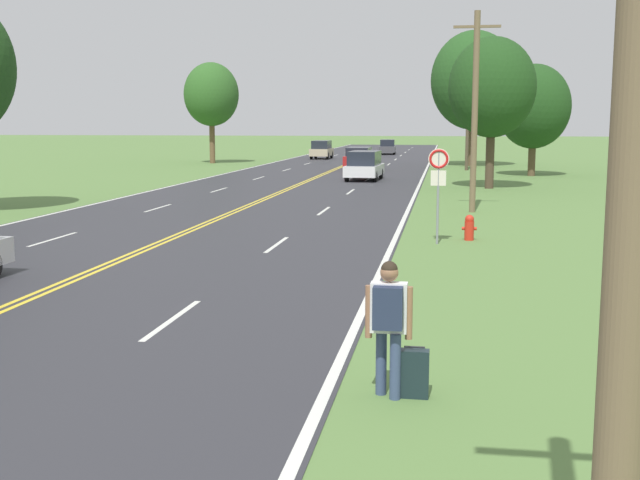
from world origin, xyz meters
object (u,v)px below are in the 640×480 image
at_px(tree_left_verge, 492,88).
at_px(tree_behind_sign, 211,95).
at_px(tree_mid_treeline, 474,81).
at_px(traffic_sign, 439,172).
at_px(fire_hydrant, 469,227).
at_px(car_white_van_mid_near, 364,165).
at_px(tree_right_cluster, 534,107).
at_px(car_red_suv_mid_far, 359,158).
at_px(car_champagne_van_receding, 322,149).
at_px(car_dark_grey_sedan_distant, 387,147).
at_px(hitchhiker_person, 389,315).
at_px(suitcase, 414,374).

distance_m(tree_left_verge, tree_behind_sign, 32.34).
xyz_separation_m(tree_left_verge, tree_behind_sign, (-22.31, 23.40, 0.53)).
xyz_separation_m(tree_behind_sign, tree_mid_treeline, (22.02, -0.95, 0.96)).
xyz_separation_m(traffic_sign, tree_mid_treeline, (2.21, 42.93, 4.70)).
height_order(fire_hydrant, car_white_van_mid_near, car_white_van_mid_near).
relative_size(fire_hydrant, tree_right_cluster, 0.11).
xyz_separation_m(car_red_suv_mid_far, car_champagne_van_receding, (-5.63, 18.41, -0.01)).
distance_m(traffic_sign, tree_right_cluster, 31.87).
distance_m(fire_hydrant, car_champagne_van_receding, 53.99).
height_order(tree_behind_sign, car_white_van_mid_near, tree_behind_sign).
height_order(tree_mid_treeline, tree_right_cluster, tree_mid_treeline).
bearing_deg(tree_right_cluster, traffic_sign, -100.46).
distance_m(car_white_van_mid_near, car_dark_grey_sedan_distant, 40.19).
distance_m(hitchhiker_person, fire_hydrant, 14.44).
xyz_separation_m(suitcase, traffic_sign, (0.13, 13.32, 1.79)).
bearing_deg(tree_left_verge, tree_mid_treeline, 90.74).
distance_m(tree_behind_sign, car_white_van_mid_near, 24.15).
bearing_deg(suitcase, car_white_van_mid_near, 7.23).
relative_size(tree_left_verge, car_red_suv_mid_far, 1.67).
height_order(tree_right_cluster, car_dark_grey_sedan_distant, tree_right_cluster).
distance_m(tree_mid_treeline, car_dark_grey_sedan_distant, 25.14).
relative_size(tree_left_verge, car_champagne_van_receding, 1.99).
bearing_deg(hitchhiker_person, tree_right_cluster, -7.49).
bearing_deg(car_red_suv_mid_far, tree_left_verge, 30.43).
height_order(hitchhiker_person, car_white_van_mid_near, hitchhiker_person).
xyz_separation_m(hitchhiker_person, car_red_suv_mid_far, (-5.66, 48.42, -0.17)).
bearing_deg(fire_hydrant, tree_left_verge, 85.44).
height_order(hitchhiker_person, tree_right_cluster, tree_right_cluster).
relative_size(tree_behind_sign, tree_mid_treeline, 0.80).
distance_m(fire_hydrant, tree_behind_sign, 47.99).
bearing_deg(car_red_suv_mid_far, car_dark_grey_sedan_distant, -179.89).
bearing_deg(fire_hydrant, tree_right_cluster, 80.95).
bearing_deg(car_red_suv_mid_far, traffic_sign, 9.69).
bearing_deg(tree_right_cluster, suitcase, -97.53).
bearing_deg(car_dark_grey_sedan_distant, tree_behind_sign, -33.94).
bearing_deg(car_champagne_van_receding, car_white_van_mid_near, -165.38).
bearing_deg(tree_mid_treeline, fire_hydrant, -91.73).
height_order(suitcase, tree_mid_treeline, tree_mid_treeline).
xyz_separation_m(tree_behind_sign, car_champagne_van_receding, (8.06, 9.56, -4.93)).
bearing_deg(tree_right_cluster, car_white_van_mid_near, -151.96).
height_order(hitchhiker_person, car_red_suv_mid_far, hitchhiker_person).
bearing_deg(car_dark_grey_sedan_distant, tree_right_cluster, 16.95).
bearing_deg(car_champagne_van_receding, tree_right_cluster, -141.20).
distance_m(tree_right_cluster, car_white_van_mid_near, 12.46).
distance_m(tree_mid_treeline, car_white_van_mid_near, 19.54).
height_order(tree_mid_treeline, car_white_van_mid_near, tree_mid_treeline).
relative_size(fire_hydrant, traffic_sign, 0.28).
height_order(hitchhiker_person, car_champagne_van_receding, hitchhiker_person).
bearing_deg(fire_hydrant, car_red_suv_mid_far, 101.71).
bearing_deg(tree_right_cluster, fire_hydrant, -99.05).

